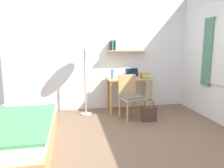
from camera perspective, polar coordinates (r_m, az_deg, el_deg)
ground_plane at (r=3.32m, az=3.34°, el=-16.12°), size 5.28×5.28×0.00m
wall_back at (r=4.97m, az=-2.28°, el=8.18°), size 4.40×0.27×2.60m
bed at (r=3.38m, az=-23.78°, el=-12.09°), size 0.95×1.93×0.54m
desk at (r=4.83m, az=4.53°, el=-0.21°), size 1.00×0.53×0.76m
desk_chair at (r=4.37m, az=4.79°, el=-2.86°), size 0.49×0.50×0.89m
standing_lamp at (r=4.50m, az=-7.38°, el=9.69°), size 0.43×0.43×1.63m
laptop at (r=4.88m, az=5.44°, el=2.40°), size 0.33×0.24×0.22m
water_bottle at (r=4.66m, az=0.14°, el=2.67°), size 0.07×0.07×0.21m
book_stack at (r=4.87m, az=8.81°, el=2.28°), size 0.20×0.26×0.11m
handbag at (r=4.30m, az=9.83°, el=-7.77°), size 0.30×0.12×0.45m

